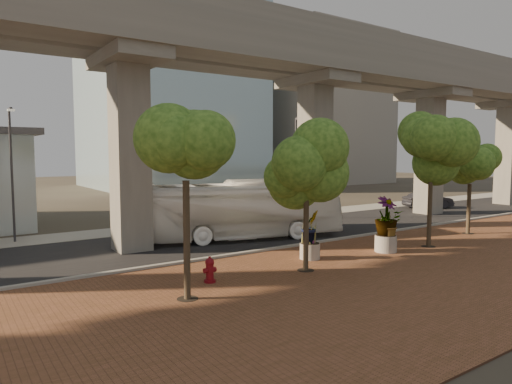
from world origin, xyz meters
TOP-DOWN VIEW (x-y plane):
  - ground at (0.00, 0.00)m, footprint 160.00×160.00m
  - brick_plaza at (0.00, -8.00)m, footprint 70.00×13.00m
  - asphalt_road at (0.00, 2.00)m, footprint 90.00×8.00m
  - curb_strip at (0.00, -2.00)m, footprint 70.00×0.25m
  - far_sidewalk at (0.00, 7.50)m, footprint 90.00×3.00m
  - transit_viaduct at (0.00, 2.00)m, footprint 72.00×5.60m
  - midrise_block at (38.00, 36.00)m, footprint 18.00×16.00m
  - transit_bus at (-0.14, 1.46)m, footprint 12.00×5.80m
  - parked_car at (21.04, 4.10)m, footprint 4.48×2.89m
  - fire_hydrant at (-5.62, -5.26)m, footprint 0.48×0.43m
  - planter_front at (4.00, -5.55)m, footprint 1.83×1.83m
  - planter_right at (3.90, -5.48)m, footprint 2.50×2.50m
  - planter_left at (-0.10, -4.53)m, footprint 2.02×2.02m
  - street_tree_far_west at (-7.16, -6.54)m, footprint 3.49×3.49m
  - street_tree_near_west at (-1.58, -5.96)m, footprint 3.81×3.81m
  - street_tree_near_east at (6.66, -5.95)m, footprint 4.21×4.21m
  - street_tree_far_east at (11.90, -4.96)m, footprint 3.80×3.80m
  - streetlamp_west at (-10.52, 7.40)m, footprint 0.35×1.03m
  - streetlamp_east at (7.49, 5.61)m, footprint 0.36×1.05m

SIDE VIEW (x-z plane):
  - ground at x=0.00m, z-range 0.00..0.00m
  - asphalt_road at x=0.00m, z-range 0.00..0.04m
  - brick_plaza at x=0.00m, z-range 0.00..0.06m
  - far_sidewalk at x=0.00m, z-range 0.00..0.06m
  - curb_strip at x=0.00m, z-range 0.00..0.16m
  - fire_hydrant at x=-5.62m, z-range 0.04..1.00m
  - parked_car at x=21.04m, z-range 0.00..1.39m
  - planter_front at x=4.00m, z-range 0.28..2.29m
  - planter_left at x=-0.10m, z-range 0.30..2.52m
  - transit_bus at x=-0.14m, z-range 0.00..3.26m
  - planter_right at x=3.90m, z-range 0.34..3.01m
  - street_tree_far_east at x=11.90m, z-range 1.21..7.00m
  - streetlamp_west at x=-10.52m, z-range 0.60..7.71m
  - street_tree_near_west at x=-1.58m, z-range 1.25..7.13m
  - streetlamp_east at x=7.49m, z-range 0.61..7.89m
  - street_tree_far_west at x=-7.16m, z-range 1.69..8.19m
  - street_tree_near_east at x=6.66m, z-range 1.55..8.40m
  - transit_viaduct at x=0.00m, z-range 1.09..13.49m
  - midrise_block at x=38.00m, z-range 0.00..24.00m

